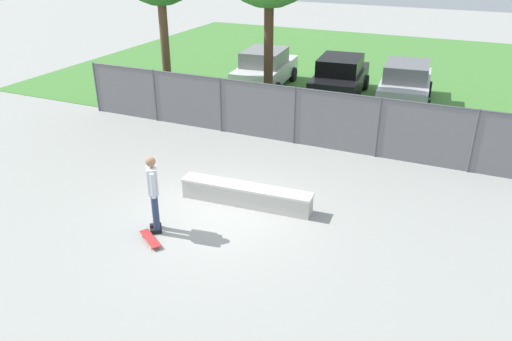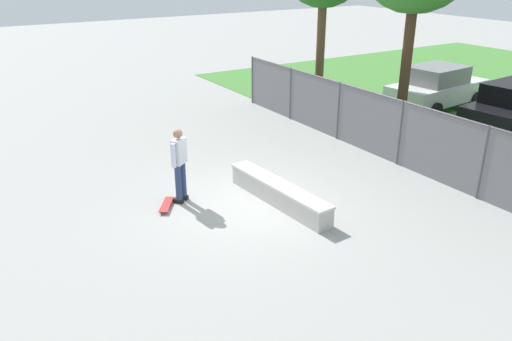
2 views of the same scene
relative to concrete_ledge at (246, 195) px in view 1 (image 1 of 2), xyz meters
name	(u,v)px [view 1 (image 1 of 2)]	position (x,y,z in m)	size (l,w,h in m)	color
ground_plane	(221,216)	(-0.32, -0.75, -0.26)	(80.00, 80.00, 0.00)	#9E9E99
grass_strip	(366,70)	(-0.32, 14.57, -0.25)	(27.73, 20.00, 0.02)	#478438
concrete_ledge	(246,195)	(0.00, 0.00, 0.00)	(3.37, 0.71, 0.52)	#B7B5AD
skateboarder	(153,191)	(-1.33, -1.91, 0.75)	(0.43, 0.50, 1.82)	black
skateboard	(150,239)	(-1.21, -2.36, -0.19)	(0.77, 0.61, 0.09)	red
chainlink_fence	(295,113)	(-0.32, 4.27, 0.74)	(15.80, 0.07, 1.85)	#4C4C51
car_white	(265,68)	(-3.69, 9.79, 0.58)	(2.30, 4.34, 1.66)	silver
car_black	(340,77)	(-0.38, 9.79, 0.58)	(2.30, 4.34, 1.66)	black
car_silver	(405,83)	(2.22, 9.86, 0.58)	(2.30, 4.34, 1.66)	#B7BABF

